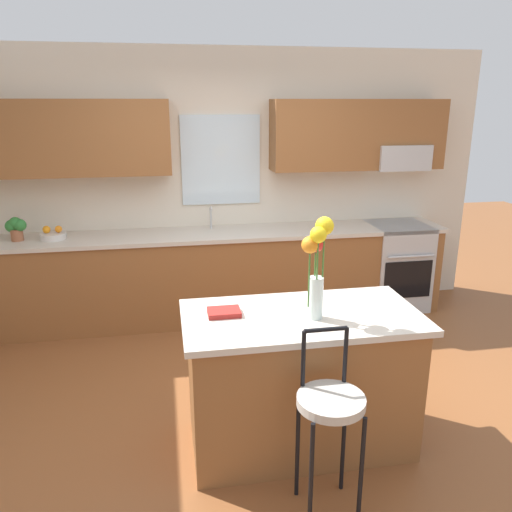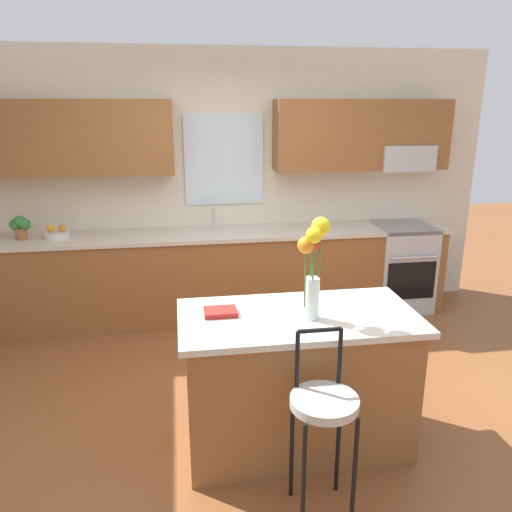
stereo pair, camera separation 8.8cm
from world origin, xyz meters
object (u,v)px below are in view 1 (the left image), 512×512
bar_stool_near (330,409)px  cookbook (224,312)px  fruit_bowl_oranges (53,235)px  kitchen_island (300,380)px  oven_range (396,266)px  flower_vase (317,259)px  potted_plant_small (16,227)px

bar_stool_near → cookbook: size_ratio=5.21×
fruit_bowl_oranges → kitchen_island: bearing=-49.1°
oven_range → bar_stool_near: bar_stool_near is taller
cookbook → flower_vase: bearing=-15.5°
oven_range → kitchen_island: bearing=-127.7°
kitchen_island → cookbook: size_ratio=7.38×
flower_vase → cookbook: size_ratio=3.13×
oven_range → potted_plant_small: potted_plant_small is taller
cookbook → potted_plant_small: (-1.71, 2.08, 0.11)m
cookbook → fruit_bowl_oranges: bearing=123.8°
fruit_bowl_oranges → potted_plant_small: bearing=-180.0°
oven_range → flower_vase: size_ratio=1.47×
oven_range → fruit_bowl_oranges: 3.55m
kitchen_island → fruit_bowl_oranges: (-1.86, 2.16, 0.50)m
flower_vase → fruit_bowl_oranges: flower_vase is taller
potted_plant_small → flower_vase: bearing=-44.8°
fruit_bowl_oranges → potted_plant_small: (-0.32, -0.00, 0.09)m
flower_vase → cookbook: (-0.53, 0.15, -0.36)m
oven_range → cookbook: (-2.12, -2.05, 0.48)m
oven_range → flower_vase: bearing=-125.8°
kitchen_island → flower_vase: 0.84m
oven_range → fruit_bowl_oranges: (-3.51, 0.02, 0.50)m
bar_stool_near → cookbook: 0.87m
bar_stool_near → fruit_bowl_oranges: (-1.86, 2.75, 0.33)m
oven_range → flower_vase: 2.84m
kitchen_island → flower_vase: (0.06, -0.07, 0.83)m
bar_stool_near → fruit_bowl_oranges: 3.34m
flower_vase → cookbook: flower_vase is taller
oven_range → fruit_bowl_oranges: bearing=179.6°
bar_stool_near → cookbook: (-0.47, 0.67, 0.30)m
flower_vase → fruit_bowl_oranges: size_ratio=2.60×
oven_range → cookbook: 2.99m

